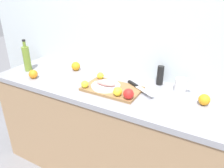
{
  "coord_description": "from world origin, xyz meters",
  "views": [
    {
      "loc": [
        0.77,
        -1.33,
        1.64
      ],
      "look_at": [
        0.06,
        -0.04,
        0.95
      ],
      "focal_mm": 34.69,
      "sensor_mm": 36.0,
      "label": 1
    }
  ],
  "objects_px": {
    "cutting_board": "(112,89)",
    "fish_fillet": "(106,83)",
    "chef_knife": "(137,86)",
    "olive_oil_bottle": "(27,58)",
    "orange_0": "(204,100)",
    "lemon_0": "(100,76)",
    "white_plate": "(106,86)",
    "coffee_mug_0": "(181,85)",
    "pepper_mill": "(160,75)"
  },
  "relations": [
    {
      "from": "cutting_board",
      "to": "fish_fillet",
      "type": "height_order",
      "value": "fish_fillet"
    },
    {
      "from": "cutting_board",
      "to": "chef_knife",
      "type": "bearing_deg",
      "value": 30.01
    },
    {
      "from": "cutting_board",
      "to": "olive_oil_bottle",
      "type": "height_order",
      "value": "olive_oil_bottle"
    },
    {
      "from": "olive_oil_bottle",
      "to": "orange_0",
      "type": "relative_size",
      "value": 3.81
    },
    {
      "from": "chef_knife",
      "to": "lemon_0",
      "type": "xyz_separation_m",
      "value": [
        -0.33,
        0.0,
        0.02
      ]
    },
    {
      "from": "white_plate",
      "to": "cutting_board",
      "type": "bearing_deg",
      "value": 14.91
    },
    {
      "from": "olive_oil_bottle",
      "to": "cutting_board",
      "type": "bearing_deg",
      "value": 1.31
    },
    {
      "from": "fish_fillet",
      "to": "chef_knife",
      "type": "relative_size",
      "value": 0.62
    },
    {
      "from": "coffee_mug_0",
      "to": "chef_knife",
      "type": "bearing_deg",
      "value": -154.85
    },
    {
      "from": "chef_knife",
      "to": "lemon_0",
      "type": "bearing_deg",
      "value": -150.89
    },
    {
      "from": "chef_knife",
      "to": "orange_0",
      "type": "bearing_deg",
      "value": 30.63
    },
    {
      "from": "fish_fillet",
      "to": "orange_0",
      "type": "height_order",
      "value": "orange_0"
    },
    {
      "from": "lemon_0",
      "to": "orange_0",
      "type": "distance_m",
      "value": 0.81
    },
    {
      "from": "orange_0",
      "to": "pepper_mill",
      "type": "bearing_deg",
      "value": 154.5
    },
    {
      "from": "lemon_0",
      "to": "coffee_mug_0",
      "type": "height_order",
      "value": "coffee_mug_0"
    },
    {
      "from": "cutting_board",
      "to": "olive_oil_bottle",
      "type": "bearing_deg",
      "value": -178.69
    },
    {
      "from": "olive_oil_bottle",
      "to": "pepper_mill",
      "type": "height_order",
      "value": "olive_oil_bottle"
    },
    {
      "from": "fish_fillet",
      "to": "white_plate",
      "type": "bearing_deg",
      "value": 26.57
    },
    {
      "from": "lemon_0",
      "to": "olive_oil_bottle",
      "type": "height_order",
      "value": "olive_oil_bottle"
    },
    {
      "from": "fish_fillet",
      "to": "coffee_mug_0",
      "type": "distance_m",
      "value": 0.56
    },
    {
      "from": "cutting_board",
      "to": "orange_0",
      "type": "bearing_deg",
      "value": 9.22
    },
    {
      "from": "cutting_board",
      "to": "orange_0",
      "type": "xyz_separation_m",
      "value": [
        0.64,
        0.1,
        0.03
      ]
    },
    {
      "from": "lemon_0",
      "to": "pepper_mill",
      "type": "distance_m",
      "value": 0.48
    },
    {
      "from": "lemon_0",
      "to": "orange_0",
      "type": "bearing_deg",
      "value": 0.48
    },
    {
      "from": "cutting_board",
      "to": "fish_fillet",
      "type": "relative_size",
      "value": 2.59
    },
    {
      "from": "cutting_board",
      "to": "orange_0",
      "type": "height_order",
      "value": "orange_0"
    },
    {
      "from": "cutting_board",
      "to": "white_plate",
      "type": "height_order",
      "value": "white_plate"
    },
    {
      "from": "cutting_board",
      "to": "lemon_0",
      "type": "bearing_deg",
      "value": 149.16
    },
    {
      "from": "coffee_mug_0",
      "to": "pepper_mill",
      "type": "xyz_separation_m",
      "value": [
        -0.18,
        0.04,
        0.03
      ]
    },
    {
      "from": "chef_knife",
      "to": "orange_0",
      "type": "xyz_separation_m",
      "value": [
        0.48,
        0.01,
        0.01
      ]
    },
    {
      "from": "orange_0",
      "to": "cutting_board",
      "type": "bearing_deg",
      "value": -170.78
    },
    {
      "from": "chef_knife",
      "to": "lemon_0",
      "type": "distance_m",
      "value": 0.33
    },
    {
      "from": "coffee_mug_0",
      "to": "lemon_0",
      "type": "bearing_deg",
      "value": -167.69
    },
    {
      "from": "pepper_mill",
      "to": "orange_0",
      "type": "bearing_deg",
      "value": -25.5
    },
    {
      "from": "lemon_0",
      "to": "pepper_mill",
      "type": "relative_size",
      "value": 0.37
    },
    {
      "from": "coffee_mug_0",
      "to": "orange_0",
      "type": "xyz_separation_m",
      "value": [
        0.18,
        -0.13,
        -0.01
      ]
    },
    {
      "from": "fish_fillet",
      "to": "lemon_0",
      "type": "height_order",
      "value": "lemon_0"
    },
    {
      "from": "orange_0",
      "to": "chef_knife",
      "type": "bearing_deg",
      "value": -178.91
    },
    {
      "from": "white_plate",
      "to": "coffee_mug_0",
      "type": "height_order",
      "value": "coffee_mug_0"
    },
    {
      "from": "orange_0",
      "to": "fish_fillet",
      "type": "bearing_deg",
      "value": -170.38
    },
    {
      "from": "coffee_mug_0",
      "to": "pepper_mill",
      "type": "distance_m",
      "value": 0.18
    },
    {
      "from": "lemon_0",
      "to": "cutting_board",
      "type": "bearing_deg",
      "value": -30.84
    },
    {
      "from": "chef_knife",
      "to": "olive_oil_bottle",
      "type": "height_order",
      "value": "olive_oil_bottle"
    },
    {
      "from": "orange_0",
      "to": "coffee_mug_0",
      "type": "bearing_deg",
      "value": 144.75
    },
    {
      "from": "chef_knife",
      "to": "olive_oil_bottle",
      "type": "relative_size",
      "value": 0.92
    },
    {
      "from": "chef_knife",
      "to": "orange_0",
      "type": "distance_m",
      "value": 0.48
    },
    {
      "from": "white_plate",
      "to": "orange_0",
      "type": "xyz_separation_m",
      "value": [
        0.69,
        0.12,
        0.01
      ]
    },
    {
      "from": "white_plate",
      "to": "fish_fillet",
      "type": "height_order",
      "value": "fish_fillet"
    },
    {
      "from": "fish_fillet",
      "to": "olive_oil_bottle",
      "type": "relative_size",
      "value": 0.57
    },
    {
      "from": "fish_fillet",
      "to": "chef_knife",
      "type": "distance_m",
      "value": 0.24
    }
  ]
}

